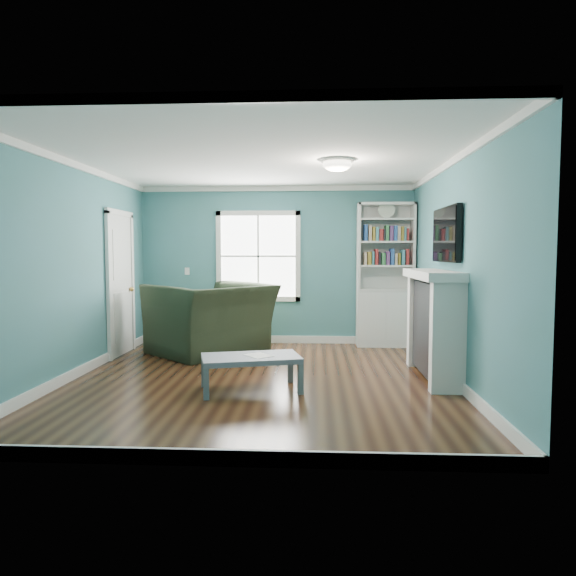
{
  "coord_description": "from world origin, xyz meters",
  "views": [
    {
      "loc": [
        0.65,
        -6.0,
        1.52
      ],
      "look_at": [
        0.31,
        0.4,
        1.07
      ],
      "focal_mm": 32.0,
      "sensor_mm": 36.0,
      "label": 1
    }
  ],
  "objects": [
    {
      "name": "room_walls",
      "position": [
        0.0,
        0.0,
        1.58
      ],
      "size": [
        5.0,
        5.0,
        5.0
      ],
      "color": "#3F7977",
      "rests_on": "ground"
    },
    {
      "name": "trim",
      "position": [
        0.0,
        0.0,
        1.24
      ],
      "size": [
        4.5,
        5.0,
        2.6
      ],
      "color": "white",
      "rests_on": "ground"
    },
    {
      "name": "ceiling_fixture",
      "position": [
        0.9,
        0.1,
        2.55
      ],
      "size": [
        0.38,
        0.38,
        0.15
      ],
      "color": "white",
      "rests_on": "room_walls"
    },
    {
      "name": "coffee_table",
      "position": [
        -0.05,
        -0.48,
        0.33
      ],
      "size": [
        1.17,
        0.83,
        0.38
      ],
      "rotation": [
        0.0,
        0.0,
        0.26
      ],
      "color": "#535D64",
      "rests_on": "ground"
    },
    {
      "name": "tv",
      "position": [
        2.2,
        0.2,
        1.72
      ],
      "size": [
        0.06,
        1.1,
        0.65
      ],
      "primitive_type": "cube",
      "color": "black",
      "rests_on": "fireplace"
    },
    {
      "name": "bookshelf",
      "position": [
        1.77,
        2.3,
        0.92
      ],
      "size": [
        0.9,
        0.35,
        2.31
      ],
      "color": "silver",
      "rests_on": "ground"
    },
    {
      "name": "light_switch",
      "position": [
        -1.5,
        2.48,
        1.2
      ],
      "size": [
        0.08,
        0.01,
        0.12
      ],
      "primitive_type": "cube",
      "color": "white",
      "rests_on": "room_walls"
    },
    {
      "name": "recliner",
      "position": [
        -0.91,
        1.58,
        0.7
      ],
      "size": [
        1.84,
        1.89,
        1.4
      ],
      "primitive_type": "imported",
      "rotation": [
        0.0,
        0.0,
        -2.29
      ],
      "color": "black",
      "rests_on": "ground"
    },
    {
      "name": "paper_sheet",
      "position": [
        0.03,
        -0.47,
        0.39
      ],
      "size": [
        0.35,
        0.36,
        0.0
      ],
      "primitive_type": "cube",
      "rotation": [
        0.0,
        0.0,
        0.69
      ],
      "color": "white",
      "rests_on": "coffee_table"
    },
    {
      "name": "door",
      "position": [
        -2.22,
        1.4,
        1.07
      ],
      "size": [
        0.12,
        0.98,
        2.17
      ],
      "color": "silver",
      "rests_on": "ground"
    },
    {
      "name": "window",
      "position": [
        -0.3,
        2.49,
        1.45
      ],
      "size": [
        1.4,
        0.06,
        1.5
      ],
      "color": "white",
      "rests_on": "room_walls"
    },
    {
      "name": "floor",
      "position": [
        0.0,
        0.0,
        0.0
      ],
      "size": [
        5.0,
        5.0,
        0.0
      ],
      "primitive_type": "plane",
      "color": "black",
      "rests_on": "ground"
    },
    {
      "name": "fireplace",
      "position": [
        2.08,
        0.2,
        0.64
      ],
      "size": [
        0.44,
        1.58,
        1.3
      ],
      "color": "black",
      "rests_on": "ground"
    }
  ]
}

